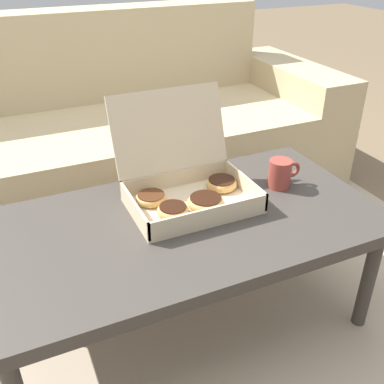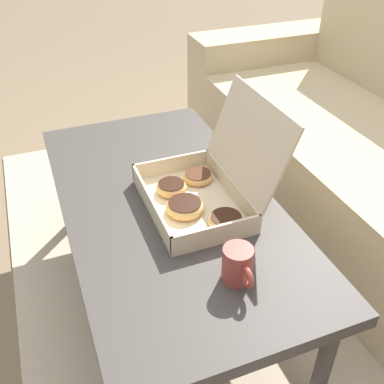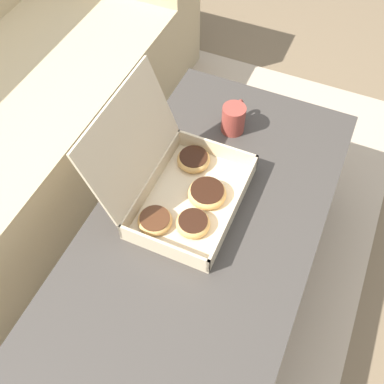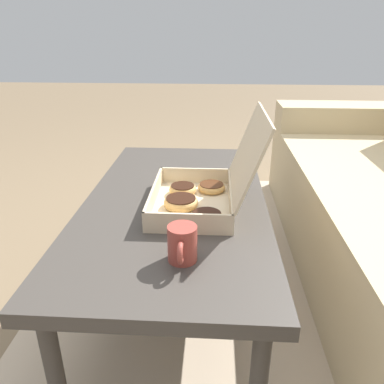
% 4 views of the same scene
% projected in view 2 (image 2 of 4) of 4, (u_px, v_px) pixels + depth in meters
% --- Properties ---
extents(ground_plane, '(12.00, 12.00, 0.00)m').
position_uv_depth(ground_plane, '(208.00, 282.00, 1.64)').
color(ground_plane, '#756047').
extents(area_rug, '(2.39, 1.93, 0.01)m').
position_uv_depth(area_rug, '(280.00, 261.00, 1.73)').
color(area_rug, tan).
rests_on(area_rug, ground_plane).
extents(coffee_table, '(1.17, 0.61, 0.41)m').
position_uv_depth(coffee_table, '(168.00, 210.00, 1.38)').
color(coffee_table, '#3D3833').
rests_on(coffee_table, ground_plane).
extents(pastry_box, '(0.38, 0.35, 0.31)m').
position_uv_depth(pastry_box, '(204.00, 188.00, 1.32)').
color(pastry_box, beige).
rests_on(pastry_box, coffee_table).
extents(coffee_mug, '(0.11, 0.07, 0.09)m').
position_uv_depth(coffee_mug, '(238.00, 265.00, 1.07)').
color(coffee_mug, '#993D33').
rests_on(coffee_mug, coffee_table).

